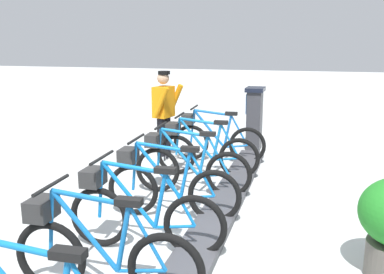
{
  "coord_description": "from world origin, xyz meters",
  "views": [
    {
      "loc": [
        -1.04,
        4.1,
        2.17
      ],
      "look_at": [
        0.5,
        -1.41,
        0.9
      ],
      "focal_mm": 40.12,
      "sensor_mm": 36.0,
      "label": 1
    }
  ],
  "objects_px": {
    "bike_docked_1": "(203,151)",
    "bike_docked_4": "(139,212)",
    "payment_kiosk": "(254,118)",
    "worker_near_rack": "(164,112)",
    "bike_docked_3": "(167,185)",
    "bike_docked_2": "(187,166)",
    "bike_docked_0": "(215,139)",
    "bike_docked_5": "(98,252)"
  },
  "relations": [
    {
      "from": "bike_docked_1",
      "to": "payment_kiosk",
      "type": "bearing_deg",
      "value": -105.78
    },
    {
      "from": "bike_docked_1",
      "to": "bike_docked_4",
      "type": "height_order",
      "value": "same"
    },
    {
      "from": "bike_docked_2",
      "to": "bike_docked_5",
      "type": "xyz_separation_m",
      "value": [
        0.0,
        2.71,
        0.0
      ]
    },
    {
      "from": "bike_docked_0",
      "to": "worker_near_rack",
      "type": "distance_m",
      "value": 1.05
    },
    {
      "from": "bike_docked_3",
      "to": "bike_docked_5",
      "type": "xyz_separation_m",
      "value": [
        0.0,
        1.81,
        0.0
      ]
    },
    {
      "from": "worker_near_rack",
      "to": "bike_docked_2",
      "type": "bearing_deg",
      "value": 119.21
    },
    {
      "from": "bike_docked_0",
      "to": "bike_docked_5",
      "type": "relative_size",
      "value": 1.0
    },
    {
      "from": "bike_docked_2",
      "to": "bike_docked_5",
      "type": "relative_size",
      "value": 1.0
    },
    {
      "from": "bike_docked_3",
      "to": "bike_docked_5",
      "type": "distance_m",
      "value": 1.81
    },
    {
      "from": "bike_docked_0",
      "to": "bike_docked_1",
      "type": "xyz_separation_m",
      "value": [
        0.0,
        0.9,
        0.0
      ]
    },
    {
      "from": "bike_docked_3",
      "to": "bike_docked_4",
      "type": "height_order",
      "value": "same"
    },
    {
      "from": "bike_docked_0",
      "to": "bike_docked_3",
      "type": "bearing_deg",
      "value": 90.0
    },
    {
      "from": "bike_docked_0",
      "to": "bike_docked_1",
      "type": "distance_m",
      "value": 0.9
    },
    {
      "from": "bike_docked_1",
      "to": "bike_docked_4",
      "type": "relative_size",
      "value": 1.0
    },
    {
      "from": "payment_kiosk",
      "to": "bike_docked_0",
      "type": "xyz_separation_m",
      "value": [
        0.57,
        1.12,
        -0.24
      ]
    },
    {
      "from": "payment_kiosk",
      "to": "bike_docked_5",
      "type": "relative_size",
      "value": 0.74
    },
    {
      "from": "worker_near_rack",
      "to": "bike_docked_0",
      "type": "bearing_deg",
      "value": -170.7
    },
    {
      "from": "payment_kiosk",
      "to": "bike_docked_0",
      "type": "relative_size",
      "value": 0.74
    },
    {
      "from": "payment_kiosk",
      "to": "bike_docked_4",
      "type": "height_order",
      "value": "payment_kiosk"
    },
    {
      "from": "bike_docked_0",
      "to": "bike_docked_5",
      "type": "distance_m",
      "value": 4.52
    },
    {
      "from": "bike_docked_3",
      "to": "worker_near_rack",
      "type": "relative_size",
      "value": 1.04
    },
    {
      "from": "bike_docked_4",
      "to": "payment_kiosk",
      "type": "bearing_deg",
      "value": -96.88
    },
    {
      "from": "bike_docked_1",
      "to": "bike_docked_0",
      "type": "bearing_deg",
      "value": -90.0
    },
    {
      "from": "bike_docked_1",
      "to": "bike_docked_2",
      "type": "distance_m",
      "value": 0.9
    },
    {
      "from": "bike_docked_0",
      "to": "bike_docked_2",
      "type": "xyz_separation_m",
      "value": [
        0.0,
        1.81,
        0.0
      ]
    },
    {
      "from": "bike_docked_5",
      "to": "worker_near_rack",
      "type": "relative_size",
      "value": 1.04
    },
    {
      "from": "bike_docked_4",
      "to": "bike_docked_3",
      "type": "bearing_deg",
      "value": -90.0
    },
    {
      "from": "bike_docked_0",
      "to": "bike_docked_3",
      "type": "xyz_separation_m",
      "value": [
        0.0,
        2.71,
        0.0
      ]
    },
    {
      "from": "payment_kiosk",
      "to": "bike_docked_3",
      "type": "xyz_separation_m",
      "value": [
        0.57,
        3.83,
        -0.24
      ]
    },
    {
      "from": "worker_near_rack",
      "to": "bike_docked_4",
      "type": "bearing_deg",
      "value": 104.97
    },
    {
      "from": "bike_docked_1",
      "to": "bike_docked_2",
      "type": "height_order",
      "value": "same"
    },
    {
      "from": "bike_docked_0",
      "to": "bike_docked_5",
      "type": "bearing_deg",
      "value": 90.0
    },
    {
      "from": "payment_kiosk",
      "to": "worker_near_rack",
      "type": "relative_size",
      "value": 0.77
    },
    {
      "from": "bike_docked_3",
      "to": "bike_docked_5",
      "type": "bearing_deg",
      "value": 90.0
    },
    {
      "from": "bike_docked_3",
      "to": "worker_near_rack",
      "type": "xyz_separation_m",
      "value": [
        0.93,
        -2.56,
        0.48
      ]
    },
    {
      "from": "bike_docked_1",
      "to": "worker_near_rack",
      "type": "xyz_separation_m",
      "value": [
        0.93,
        -0.75,
        0.48
      ]
    },
    {
      "from": "bike_docked_0",
      "to": "bike_docked_3",
      "type": "distance_m",
      "value": 2.71
    },
    {
      "from": "bike_docked_4",
      "to": "worker_near_rack",
      "type": "height_order",
      "value": "worker_near_rack"
    },
    {
      "from": "bike_docked_3",
      "to": "bike_docked_5",
      "type": "relative_size",
      "value": 1.0
    },
    {
      "from": "bike_docked_1",
      "to": "bike_docked_3",
      "type": "bearing_deg",
      "value": 90.0
    },
    {
      "from": "payment_kiosk",
      "to": "bike_docked_4",
      "type": "distance_m",
      "value": 4.78
    },
    {
      "from": "bike_docked_0",
      "to": "bike_docked_4",
      "type": "height_order",
      "value": "same"
    }
  ]
}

